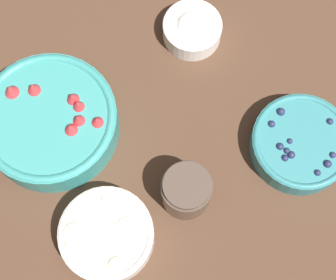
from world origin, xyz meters
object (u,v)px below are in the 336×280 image
(bowl_cream, at_px, (192,28))
(bowl_blueberries, at_px, (301,144))
(bowl_bananas, at_px, (107,235))
(bowl_strawberries, at_px, (50,121))
(jar_chocolate, at_px, (186,191))

(bowl_cream, bearing_deg, bowl_blueberries, 123.92)
(bowl_bananas, bearing_deg, bowl_strawberries, -67.52)
(bowl_blueberries, xyz_separation_m, bowl_bananas, (0.35, 0.13, 0.00))
(bowl_strawberries, distance_m, bowl_bananas, 0.23)
(bowl_strawberries, xyz_separation_m, jar_chocolate, (-0.23, 0.15, -0.00))
(bowl_cream, bearing_deg, bowl_strawberries, 31.50)
(bowl_bananas, distance_m, bowl_cream, 0.42)
(bowl_blueberries, distance_m, jar_chocolate, 0.22)
(bowl_strawberries, distance_m, bowl_blueberries, 0.45)
(bowl_bananas, bearing_deg, jar_chocolate, -156.54)
(bowl_blueberries, xyz_separation_m, bowl_cream, (0.17, -0.25, -0.00))
(bowl_strawberries, xyz_separation_m, bowl_cream, (-0.27, -0.17, -0.01))
(bowl_blueberries, xyz_separation_m, jar_chocolate, (0.21, 0.07, 0.01))
(bowl_blueberries, distance_m, bowl_bananas, 0.38)
(bowl_strawberries, height_order, jar_chocolate, bowl_strawberries)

